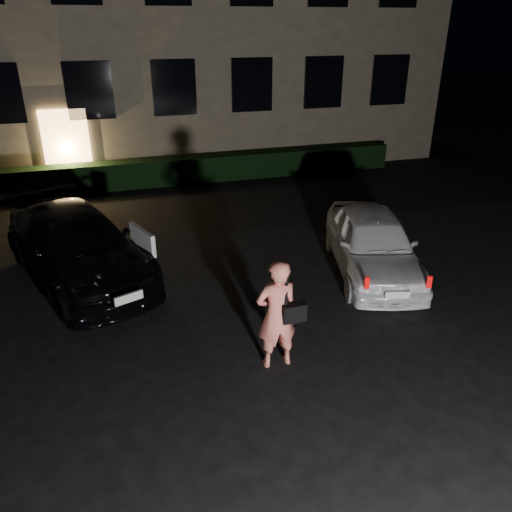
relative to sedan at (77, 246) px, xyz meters
name	(u,v)px	position (x,y,z in m)	size (l,w,h in m)	color
ground	(294,371)	(3.19, -4.33, -0.71)	(80.00, 80.00, 0.00)	black
hedge	(182,170)	(3.19, 6.17, -0.28)	(15.00, 0.70, 0.85)	black
sedan	(77,246)	(0.00, 0.00, 0.00)	(3.55, 5.27, 1.42)	black
hatch	(373,243)	(5.99, -1.62, -0.04)	(2.58, 4.21, 1.34)	white
man	(277,314)	(2.98, -4.07, 0.20)	(0.75, 0.44, 1.81)	#DE7360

